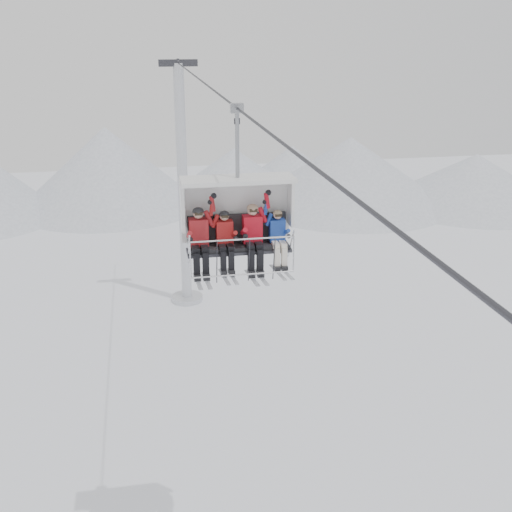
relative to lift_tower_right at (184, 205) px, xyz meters
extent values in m
cone|color=white|center=(-5.00, 22.00, -2.28)|extent=(16.00, 16.00, 7.00)
cone|color=white|center=(6.00, 21.00, -3.28)|extent=(14.00, 14.00, 5.00)
cone|color=white|center=(16.00, 19.00, -2.78)|extent=(18.00, 18.00, 6.00)
cone|color=white|center=(27.00, 17.00, -3.53)|extent=(16.00, 16.00, 4.50)
cone|color=white|center=(12.00, 24.00, -3.53)|extent=(12.00, 12.00, 4.50)
cylinder|color=silver|center=(0.00, 0.00, 0.87)|extent=(0.56, 0.56, 13.30)
cylinder|color=silver|center=(0.00, 0.00, -5.63)|extent=(1.80, 1.80, 0.30)
cube|color=#303036|center=(0.00, 0.00, 7.52)|extent=(2.00, 0.35, 0.35)
cylinder|color=#303036|center=(0.00, -22.00, 7.52)|extent=(0.06, 50.00, 0.06)
cube|color=black|center=(0.00, -19.68, 4.17)|extent=(2.46, 0.55, 0.10)
cube|color=black|center=(0.00, -19.42, 4.58)|extent=(2.46, 0.10, 0.72)
cube|color=#303036|center=(0.00, -19.68, 4.08)|extent=(2.57, 0.60, 0.08)
cube|color=white|center=(0.00, -19.20, 5.02)|extent=(2.74, 0.10, 1.63)
cube|color=white|center=(0.00, -19.60, 5.84)|extent=(2.74, 0.90, 0.10)
cylinder|color=silver|center=(0.00, -20.23, 4.54)|extent=(2.50, 0.04, 0.04)
cylinder|color=silver|center=(0.00, -20.30, 3.67)|extent=(2.50, 0.04, 0.04)
cylinder|color=gray|center=(0.00, -19.58, 6.68)|extent=(0.10, 0.10, 1.68)
cube|color=gray|center=(0.00, -19.58, 7.52)|extent=(0.30, 0.18, 0.22)
cube|color=#A31D21|center=(-0.98, -19.64, 4.59)|extent=(0.46, 0.31, 0.68)
sphere|color=tan|center=(-0.98, -19.68, 5.07)|extent=(0.25, 0.25, 0.25)
cube|color=black|center=(-1.09, -20.08, 3.95)|extent=(0.15, 0.15, 0.55)
cube|color=black|center=(-0.87, -20.08, 3.95)|extent=(0.15, 0.15, 0.55)
cube|color=silver|center=(-1.09, -20.18, 3.53)|extent=(0.10, 1.69, 0.26)
cube|color=silver|center=(-0.87, -20.18, 3.53)|extent=(0.10, 1.69, 0.26)
cube|color=#A61A1A|center=(-0.35, -19.64, 4.55)|extent=(0.41, 0.27, 0.60)
sphere|color=tan|center=(-0.35, -19.68, 4.97)|extent=(0.22, 0.22, 0.22)
cube|color=black|center=(-0.44, -20.08, 3.98)|extent=(0.14, 0.15, 0.48)
cube|color=black|center=(-0.25, -20.08, 3.98)|extent=(0.14, 0.15, 0.48)
cube|color=silver|center=(-0.44, -20.18, 3.60)|extent=(0.09, 1.69, 0.26)
cube|color=silver|center=(-0.25, -20.18, 3.60)|extent=(0.09, 1.69, 0.26)
cube|color=red|center=(0.34, -19.64, 4.60)|extent=(0.47, 0.31, 0.69)
sphere|color=tan|center=(0.34, -19.68, 5.09)|extent=(0.26, 0.26, 0.26)
cube|color=black|center=(0.23, -20.08, 3.94)|extent=(0.16, 0.15, 0.56)
cube|color=black|center=(0.46, -20.08, 3.94)|extent=(0.16, 0.15, 0.56)
cube|color=silver|center=(0.23, -20.18, 3.52)|extent=(0.11, 1.69, 0.26)
cube|color=silver|center=(0.46, -20.18, 3.52)|extent=(0.11, 1.69, 0.26)
cube|color=#1F43AA|center=(0.97, -19.64, 4.53)|extent=(0.38, 0.26, 0.57)
sphere|color=tan|center=(0.97, -19.68, 4.93)|extent=(0.21, 0.21, 0.21)
cube|color=white|center=(0.88, -20.08, 3.99)|extent=(0.13, 0.15, 0.46)
cube|color=white|center=(1.06, -20.08, 3.99)|extent=(0.13, 0.15, 0.46)
cube|color=silver|center=(0.88, -20.18, 3.62)|extent=(0.09, 1.69, 0.26)
cube|color=silver|center=(1.06, -20.18, 3.62)|extent=(0.09, 1.69, 0.26)
camera|label=1|loc=(-2.31, -34.47, 9.30)|focal=45.00mm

